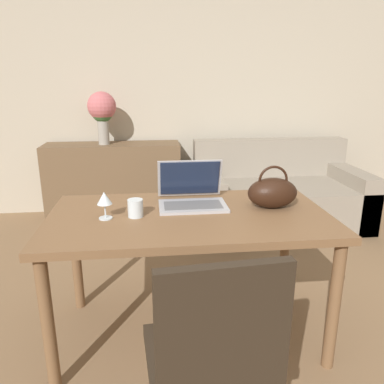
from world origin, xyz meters
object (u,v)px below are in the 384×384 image
at_px(flower_vase, 102,110).
at_px(chair, 213,357).
at_px(couch, 277,196).
at_px(laptop, 191,193).
at_px(wine_glass, 104,200).
at_px(drinking_glass, 135,208).
at_px(handbag, 272,192).

bearing_deg(flower_vase, chair, -76.91).
height_order(couch, laptop, laptop).
bearing_deg(wine_glass, couch, 48.65).
xyz_separation_m(drinking_glass, flower_vase, (-0.38, 2.04, 0.35)).
relative_size(laptop, drinking_glass, 4.05).
bearing_deg(wine_glass, chair, -61.21).
distance_m(couch, drinking_glass, 2.27).
relative_size(couch, flower_vase, 3.16).
xyz_separation_m(couch, drinking_glass, (-1.38, -1.73, 0.51)).
height_order(chair, wine_glass, chair).
distance_m(couch, wine_glass, 2.39).
distance_m(drinking_glass, wine_glass, 0.16).
bearing_deg(drinking_glass, couch, 51.38).
bearing_deg(drinking_glass, wine_glass, -174.62).
relative_size(chair, couch, 0.56).
height_order(wine_glass, flower_vase, flower_vase).
distance_m(chair, wine_glass, 0.96).
xyz_separation_m(chair, handbag, (0.47, 0.87, 0.32)).
bearing_deg(chair, handbag, 56.31).
height_order(laptop, wine_glass, laptop).
bearing_deg(flower_vase, couch, -9.95).
bearing_deg(drinking_glass, flower_vase, 100.60).
bearing_deg(flower_vase, drinking_glass, -79.40).
height_order(laptop, handbag, laptop).
height_order(drinking_glass, wine_glass, wine_glass).
bearing_deg(flower_vase, laptop, -69.45).
bearing_deg(laptop, couch, 55.29).
bearing_deg(drinking_glass, laptop, 30.75).
distance_m(laptop, drinking_glass, 0.36).
relative_size(drinking_glass, wine_glass, 0.65).
distance_m(drinking_glass, flower_vase, 2.11).
distance_m(laptop, flower_vase, 2.01).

